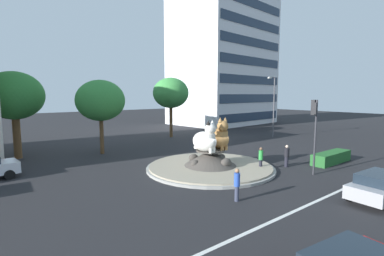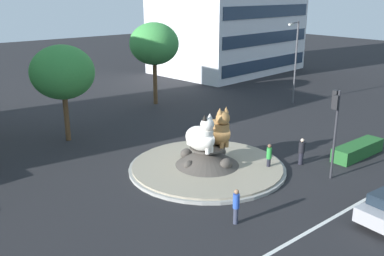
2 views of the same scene
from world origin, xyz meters
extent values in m
plane|color=black|center=(0.00, 0.00, 0.00)|extent=(160.00, 160.00, 0.00)
cube|color=silver|center=(0.00, -8.47, 0.00)|extent=(112.00, 0.20, 0.01)
cylinder|color=gray|center=(0.00, 0.00, 0.09)|extent=(9.68, 9.68, 0.18)
cylinder|color=gray|center=(0.00, 0.00, 0.24)|extent=(9.30, 9.30, 0.11)
cone|color=#423D38|center=(0.00, 0.00, 0.89)|extent=(3.95, 3.95, 1.19)
cylinder|color=#423D38|center=(0.00, 0.00, 1.42)|extent=(2.17, 2.17, 0.12)
ellipsoid|color=#423D38|center=(1.60, 0.46, 0.59)|extent=(0.74, 0.58, 0.60)
ellipsoid|color=#423D38|center=(-0.30, 1.66, 0.62)|extent=(0.80, 0.69, 0.64)
ellipsoid|color=#423D38|center=(-1.34, 0.15, 0.57)|extent=(0.69, 0.51, 0.55)
ellipsoid|color=#423D38|center=(0.34, -1.34, 0.66)|extent=(0.91, 0.65, 0.73)
ellipsoid|color=silver|center=(-0.76, -0.18, 2.22)|extent=(1.54, 2.18, 1.48)
cylinder|color=silver|center=(-0.71, -0.58, 2.39)|extent=(1.07, 1.07, 0.92)
sphere|color=silver|center=(-0.69, -0.73, 3.20)|extent=(0.81, 0.81, 0.81)
torus|color=silver|center=(-0.53, 0.69, 1.63)|extent=(0.86, 0.86, 0.18)
cone|color=silver|center=(-0.47, -0.70, 3.67)|extent=(0.37, 0.37, 0.33)
cone|color=black|center=(-0.91, -0.76, 3.67)|extent=(0.37, 0.37, 0.33)
cylinder|color=silver|center=(-0.50, -0.89, 1.67)|extent=(0.26, 0.26, 0.37)
cylinder|color=silver|center=(-0.83, -0.93, 1.67)|extent=(0.26, 0.26, 0.37)
ellipsoid|color=#9E703D|center=(0.76, -0.01, 2.26)|extent=(1.59, 2.28, 1.56)
cylinder|color=#9E703D|center=(0.71, -0.43, 2.44)|extent=(1.12, 1.12, 0.97)
sphere|color=#9E703D|center=(0.69, -0.59, 3.29)|extent=(0.86, 0.86, 0.86)
torus|color=#9E703D|center=(1.20, 0.82, 1.64)|extent=(1.14, 1.14, 0.19)
cone|color=#9E703D|center=(0.93, -0.61, 3.78)|extent=(0.39, 0.39, 0.35)
cone|color=#9E703D|center=(0.46, -0.56, 3.78)|extent=(0.39, 0.39, 0.35)
cylinder|color=#9E703D|center=(0.85, -0.80, 1.68)|extent=(0.27, 0.27, 0.39)
cylinder|color=#9E703D|center=(0.49, -0.76, 1.68)|extent=(0.27, 0.27, 0.39)
cylinder|color=#2D2D33|center=(4.66, -5.73, 2.64)|extent=(0.14, 0.14, 5.28)
cube|color=black|center=(4.62, -5.51, 4.76)|extent=(0.36, 0.29, 1.05)
sphere|color=red|center=(4.61, -5.43, 5.07)|extent=(0.18, 0.18, 0.18)
sphere|color=#392706|center=(4.61, -5.43, 4.76)|extent=(0.18, 0.18, 0.18)
sphere|color=black|center=(4.61, -5.43, 4.44)|extent=(0.18, 0.18, 0.18)
cube|color=black|center=(4.22, -5.81, 4.71)|extent=(0.25, 0.31, 0.80)
cube|color=silver|center=(25.59, 24.40, 13.09)|extent=(19.72, 14.75, 26.17)
cube|color=#233347|center=(26.21, 17.86, 1.64)|extent=(17.39, 1.75, 1.49)
cube|color=#233347|center=(26.21, 17.86, 4.91)|extent=(17.39, 1.75, 1.49)
cube|color=#233347|center=(26.21, 17.86, 8.18)|extent=(17.39, 1.75, 1.49)
cube|color=#233347|center=(26.21, 17.86, 11.45)|extent=(17.39, 1.75, 1.49)
cube|color=#233347|center=(26.21, 17.86, 14.72)|extent=(17.39, 1.75, 1.49)
cube|color=#233347|center=(26.21, 17.86, 17.99)|extent=(17.39, 1.75, 1.49)
cube|color=#233347|center=(26.21, 17.86, 21.26)|extent=(17.39, 1.75, 1.49)
cube|color=#235B28|center=(9.13, -4.84, 0.45)|extent=(4.55, 1.20, 0.90)
cylinder|color=brown|center=(7.05, 15.44, 1.98)|extent=(0.40, 0.40, 3.97)
ellipsoid|color=#3D8E42|center=(7.05, 15.44, 5.83)|extent=(4.67, 4.67, 3.97)
cylinder|color=brown|center=(-4.23, 10.71, 1.63)|extent=(0.37, 0.37, 3.27)
ellipsoid|color=#337F38|center=(-4.23, 10.71, 5.08)|extent=(4.54, 4.54, 3.86)
cylinder|color=brown|center=(-10.83, 13.43, 1.80)|extent=(0.63, 0.63, 3.59)
ellipsoid|color=#286B2D|center=(-10.83, 13.43, 5.56)|extent=(4.91, 4.91, 4.17)
cylinder|color=#4C4C51|center=(17.54, 6.91, 3.95)|extent=(0.16, 0.16, 7.90)
cylinder|color=#4C4C51|center=(16.70, 6.68, 7.80)|extent=(1.72, 0.55, 0.10)
cube|color=silver|center=(15.85, 6.45, 7.70)|extent=(0.50, 0.24, 0.16)
cylinder|color=#33384C|center=(-3.38, -5.80, 0.41)|extent=(0.24, 0.24, 0.82)
cylinder|color=#284CB2|center=(-3.38, -5.80, 1.18)|extent=(0.31, 0.31, 0.72)
sphere|color=#936B4C|center=(-3.38, -5.80, 1.66)|extent=(0.24, 0.24, 0.24)
cylinder|color=black|center=(5.09, -3.26, 0.40)|extent=(0.30, 0.30, 0.80)
cylinder|color=black|center=(5.09, -3.26, 1.15)|extent=(0.40, 0.40, 0.70)
sphere|color=beige|center=(5.09, -3.26, 1.62)|extent=(0.23, 0.23, 0.23)
cylinder|color=black|center=(2.70, -2.62, 0.40)|extent=(0.24, 0.24, 0.80)
cylinder|color=#288C38|center=(2.70, -2.62, 1.15)|extent=(0.32, 0.32, 0.70)
sphere|color=brown|center=(2.70, -2.62, 1.62)|extent=(0.23, 0.23, 0.23)
cylinder|color=black|center=(-12.43, 8.25, 0.32)|extent=(0.65, 0.27, 0.64)
cylinder|color=black|center=(-12.29, 6.38, 0.32)|extent=(0.65, 0.27, 0.64)
cube|color=#99999E|center=(2.74, -10.58, 0.67)|extent=(4.58, 2.17, 0.70)
cube|color=#19232D|center=(2.52, -10.56, 1.28)|extent=(2.61, 1.82, 0.51)
cylinder|color=black|center=(4.27, -9.73, 0.32)|extent=(0.65, 0.26, 0.64)
cylinder|color=black|center=(1.33, -9.54, 0.32)|extent=(0.65, 0.26, 0.64)
camera|label=1|loc=(-14.48, -15.81, 5.68)|focal=26.91mm
camera|label=2|loc=(-16.64, -18.40, 10.52)|focal=40.38mm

